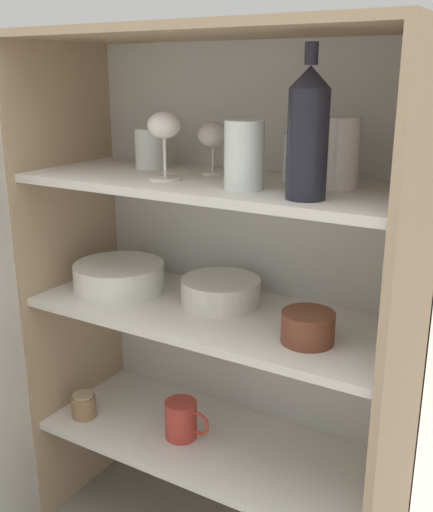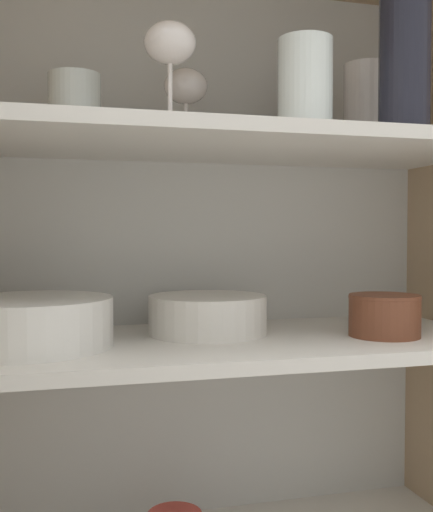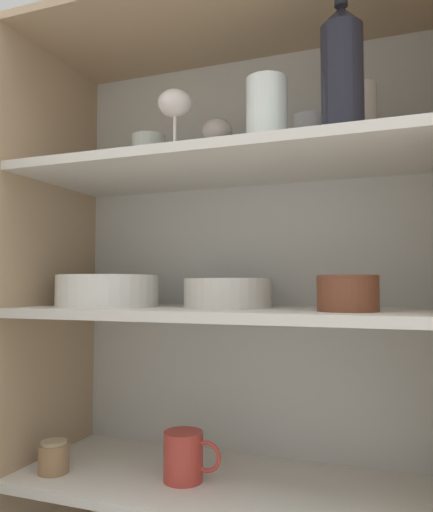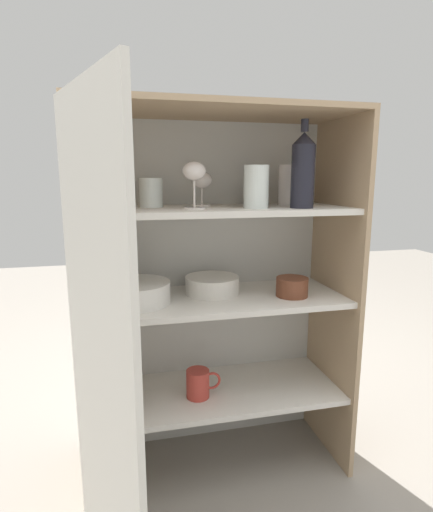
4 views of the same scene
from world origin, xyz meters
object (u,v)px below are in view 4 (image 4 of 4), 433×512
Objects in this scene: serving_bowl_small at (292,286)px; wine_bottle at (303,170)px; plate_stack_white at (135,293)px; mixing_bowl_large at (212,284)px; coffee_mug_primary at (199,383)px; storage_jar at (116,407)px.

wine_bottle is at bearing -88.64° from serving_bowl_small.
wine_bottle is 1.19× the size of plate_stack_white.
mixing_bowl_large is 1.56× the size of coffee_mug_primary.
plate_stack_white is 2.06× the size of serving_bowl_small.
wine_bottle reaches higher than serving_bowl_small.
coffee_mug_primary is at bearing 177.12° from serving_bowl_small.
serving_bowl_small is at bearing 3.62° from storage_jar.
wine_bottle is at bearing -9.52° from plate_stack_white.
coffee_mug_primary is at bearing -130.86° from mixing_bowl_large.
storage_jar is (-0.62, -0.04, -0.36)m from serving_bowl_small.
wine_bottle is at bearing -28.17° from mixing_bowl_large.
mixing_bowl_large reaches higher than storage_jar.
mixing_bowl_large is at bearing 20.96° from storage_jar.
wine_bottle reaches higher than storage_jar.
coffee_mug_primary is 1.85× the size of storage_jar.
plate_stack_white is 0.55m from serving_bowl_small.
mixing_bowl_large is 0.36m from coffee_mug_primary.
plate_stack_white is 1.88× the size of coffee_mug_primary.
mixing_bowl_large is at bearing 151.83° from wine_bottle.
mixing_bowl_large is 2.88× the size of storage_jar.
mixing_bowl_large is at bearing 49.14° from coffee_mug_primary.
storage_jar is (-0.62, 0.01, -0.76)m from wine_bottle.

